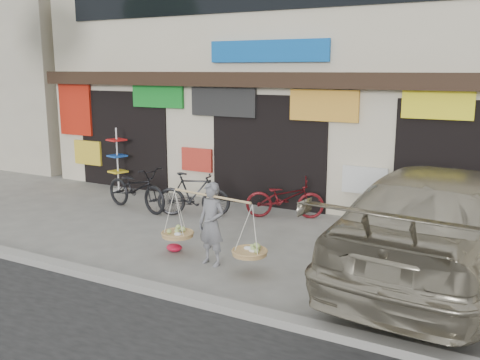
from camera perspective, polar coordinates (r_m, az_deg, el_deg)
The scene contains 11 objects.
ground at distance 10.23m, azimuth -5.72°, elevation -7.09°, with size 70.00×70.00×0.00m, color gray.
kerb at distance 8.74m, azimuth -13.28°, elevation -10.28°, with size 70.00×0.25×0.12m, color gray.
shophouse_block at distance 15.40m, azimuth 7.95°, elevation 12.22°, with size 14.00×6.32×7.00m.
neighbor_west at distance 24.20m, azimuth -23.39°, elevation 10.11°, with size 12.00×7.00×6.00m, color #B1A892.
street_vendor at distance 9.11m, azimuth -3.05°, elevation -5.12°, with size 2.15×0.80×1.44m.
bike_0 at distance 12.89m, azimuth -11.00°, elevation -0.85°, with size 0.70×2.01×1.06m, color black.
bike_1 at distance 12.16m, azimuth -5.01°, elevation -1.55°, with size 0.48×1.68×1.01m, color black.
bike_2 at distance 12.04m, azimuth 4.80°, elevation -1.90°, with size 0.61×1.75×0.92m, color #5B0F13.
suv at distance 9.17m, azimuth 21.15°, elevation -4.23°, with size 3.11×6.39×1.79m.
display_rack at distance 14.95m, azimuth -12.91°, elevation 1.48°, with size 0.51×0.51×1.75m.
red_bag at distance 9.99m, azimuth -7.02°, elevation -7.17°, with size 0.31×0.25×0.14m, color red.
Camera 1 is at (5.53, -7.95, 3.29)m, focal length 40.00 mm.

